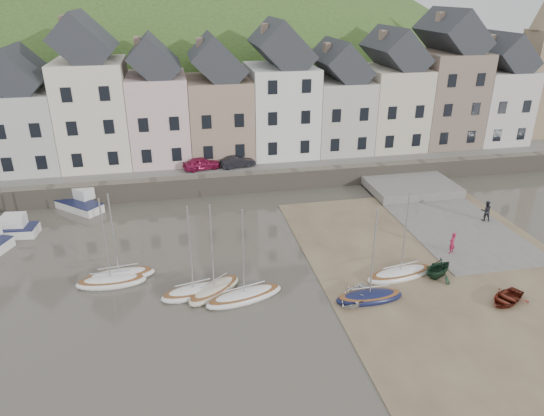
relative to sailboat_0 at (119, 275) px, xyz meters
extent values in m
plane|color=#433E34|center=(10.84, -3.28, -0.26)|extent=(160.00, 160.00, 0.00)
cube|color=#325020|center=(10.84, 28.72, 0.49)|extent=(90.00, 30.00, 1.50)
cube|color=slate|center=(10.84, 17.22, 1.29)|extent=(70.00, 7.00, 0.10)
cube|color=slate|center=(10.84, 13.72, 0.64)|extent=(70.00, 1.20, 1.80)
cube|color=brown|center=(21.84, -3.28, -0.23)|extent=(18.00, 26.00, 0.06)
cube|color=slate|center=(25.84, 4.72, -0.20)|extent=(8.00, 18.00, 0.12)
ellipsoid|color=#325020|center=(5.84, 56.72, -18.26)|extent=(134.40, 84.00, 84.00)
cube|color=beige|center=(-9.21, 20.72, 4.99)|extent=(5.80, 8.00, 7.50)
cube|color=beige|center=(-3.06, 20.72, 6.24)|extent=(6.40, 8.00, 10.00)
cube|color=gray|center=(-4.66, 20.72, 14.46)|extent=(0.60, 0.90, 1.40)
cube|color=beige|center=(2.99, 20.72, 5.49)|extent=(5.60, 8.00, 8.50)
cube|color=gray|center=(1.59, 20.72, 12.56)|extent=(0.60, 0.90, 1.40)
cube|color=gray|center=(8.94, 20.72, 5.24)|extent=(6.20, 8.00, 8.00)
cube|color=gray|center=(7.39, 20.72, 12.36)|extent=(0.60, 0.90, 1.40)
cube|color=white|center=(15.39, 20.72, 5.74)|extent=(6.60, 8.00, 9.00)
cube|color=gray|center=(13.74, 20.72, 13.56)|extent=(0.60, 0.90, 1.40)
cube|color=beige|center=(21.64, 20.72, 4.99)|extent=(5.80, 8.00, 7.50)
cube|color=gray|center=(20.19, 20.72, 11.66)|extent=(0.60, 0.90, 1.40)
cube|color=beige|center=(27.59, 20.72, 5.49)|extent=(6.00, 8.00, 8.50)
cube|color=gray|center=(26.09, 20.72, 12.76)|extent=(0.60, 0.90, 1.40)
cube|color=#816C5D|center=(33.84, 20.72, 6.24)|extent=(6.40, 8.00, 10.00)
cube|color=gray|center=(32.24, 20.72, 14.46)|extent=(0.60, 0.90, 1.40)
cube|color=silver|center=(39.99, 20.72, 5.24)|extent=(5.80, 8.00, 8.00)
cube|color=gray|center=(38.54, 20.72, 12.16)|extent=(0.60, 0.90, 1.40)
cube|color=#997F60|center=(45.39, 20.72, 7.24)|extent=(3.50, 3.50, 12.00)
ellipsoid|color=white|center=(0.00, 0.00, -0.06)|extent=(4.76, 1.98, 0.84)
ellipsoid|color=brown|center=(0.00, 0.00, 0.16)|extent=(4.38, 1.80, 0.20)
cylinder|color=#B2B5B7|center=(0.00, 0.00, 3.04)|extent=(0.10, 0.10, 5.60)
cylinder|color=#B2B5B7|center=(0.00, 0.00, 0.69)|extent=(2.54, 0.35, 0.08)
ellipsoid|color=white|center=(-0.46, -0.64, -0.06)|extent=(4.47, 1.50, 0.84)
ellipsoid|color=brown|center=(-0.46, -0.64, 0.16)|extent=(4.11, 1.36, 0.20)
cylinder|color=#B2B5B7|center=(-0.46, -0.64, 3.04)|extent=(0.10, 0.10, 5.60)
cylinder|color=#B2B5B7|center=(-0.46, -0.64, 0.69)|extent=(2.46, 0.08, 0.08)
ellipsoid|color=beige|center=(5.98, -2.96, -0.06)|extent=(4.16, 3.76, 0.84)
ellipsoid|color=brown|center=(5.98, -2.96, 0.16)|extent=(3.81, 3.44, 0.20)
cylinder|color=#B2B5B7|center=(5.98, -2.96, 3.04)|extent=(0.10, 0.10, 5.60)
cylinder|color=#B2B5B7|center=(5.98, -2.96, 0.69)|extent=(1.82, 1.49, 0.08)
ellipsoid|color=white|center=(4.69, -2.93, -0.06)|extent=(4.33, 2.32, 0.84)
ellipsoid|color=brown|center=(4.69, -2.93, 0.16)|extent=(3.98, 2.11, 0.20)
cylinder|color=#B2B5B7|center=(4.69, -2.93, 3.04)|extent=(0.10, 0.10, 5.60)
cylinder|color=#B2B5B7|center=(4.69, -2.93, 0.69)|extent=(2.23, 0.55, 0.08)
ellipsoid|color=white|center=(7.74, -4.01, -0.06)|extent=(5.24, 2.72, 0.84)
ellipsoid|color=brown|center=(7.74, -4.01, 0.16)|extent=(4.82, 2.48, 0.20)
cylinder|color=#B2B5B7|center=(7.74, -4.01, 3.04)|extent=(0.10, 0.10, 5.60)
cylinder|color=#B2B5B7|center=(7.74, -4.01, 0.69)|extent=(2.70, 0.78, 0.08)
ellipsoid|color=#13183D|center=(15.25, -5.62, -0.06)|extent=(4.30, 1.53, 0.84)
ellipsoid|color=brown|center=(15.25, -5.62, 0.16)|extent=(3.95, 1.39, 0.20)
cylinder|color=#B2B5B7|center=(15.25, -5.62, 3.04)|extent=(0.10, 0.10, 5.60)
cylinder|color=#B2B5B7|center=(15.25, -5.62, 0.69)|extent=(2.36, 0.10, 0.08)
ellipsoid|color=white|center=(18.27, -3.49, -0.06)|extent=(5.15, 2.30, 0.84)
ellipsoid|color=brown|center=(18.27, -3.49, 0.16)|extent=(4.73, 2.10, 0.20)
cylinder|color=#B2B5B7|center=(18.27, -3.49, 3.04)|extent=(0.10, 0.10, 5.60)
cylinder|color=#B2B5B7|center=(18.27, -3.49, 0.69)|extent=(2.71, 0.53, 0.08)
cube|color=white|center=(-9.07, 8.24, 0.09)|extent=(4.79, 2.17, 0.70)
cube|color=#13183D|center=(-9.07, 8.24, 0.46)|extent=(4.71, 2.21, 0.08)
cube|color=white|center=(-8.37, 8.31, 0.94)|extent=(1.74, 1.36, 1.00)
cube|color=white|center=(-4.67, 12.65, 0.09)|extent=(5.20, 5.01, 0.70)
cube|color=#13183D|center=(-4.67, 12.65, 0.46)|extent=(5.16, 4.97, 0.08)
cube|color=white|center=(-4.06, 13.22, 0.94)|extent=(2.23, 2.20, 1.00)
imported|color=silver|center=(14.34, -5.56, 0.11)|extent=(3.72, 3.62, 0.63)
imported|color=#16321F|center=(20.66, -4.00, 0.47)|extent=(3.29, 3.13, 1.35)
imported|color=maroon|center=(23.33, -7.53, 0.09)|extent=(3.39, 3.04, 0.58)
imported|color=#9F1D40|center=(23.21, -1.29, 0.65)|extent=(0.69, 0.62, 1.59)
imported|color=#222327|center=(28.80, 3.17, 0.71)|extent=(0.99, 0.87, 1.71)
imported|color=maroon|center=(6.66, 16.22, 1.94)|extent=(3.78, 2.16, 1.21)
imported|color=black|center=(10.16, 16.22, 1.89)|extent=(3.53, 1.80, 1.11)
camera|label=1|loc=(4.31, -29.49, 17.30)|focal=32.71mm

